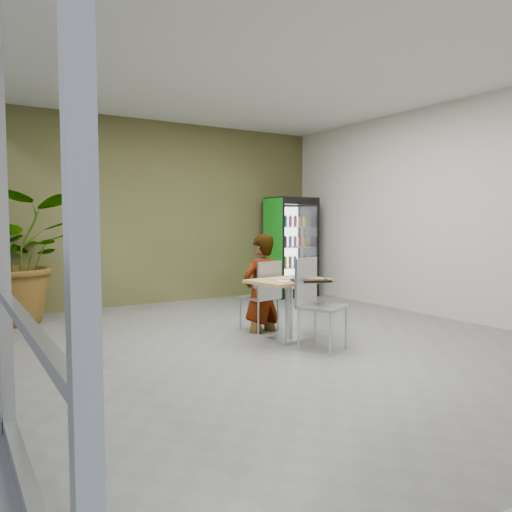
% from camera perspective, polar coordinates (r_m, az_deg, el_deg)
% --- Properties ---
extents(ground, '(7.00, 7.00, 0.00)m').
position_cam_1_polar(ground, '(6.08, 2.35, -9.81)').
color(ground, slate).
rests_on(ground, ground).
extents(room_envelope, '(6.00, 7.00, 3.20)m').
position_cam_1_polar(room_envelope, '(5.90, 2.39, 5.45)').
color(room_envelope, silver).
rests_on(room_envelope, ground).
extents(dining_table, '(1.01, 0.78, 0.75)m').
position_cam_1_polar(dining_table, '(6.06, 3.80, -4.69)').
color(dining_table, tan).
rests_on(dining_table, ground).
extents(chair_far, '(0.48, 0.49, 0.94)m').
position_cam_1_polar(chair_far, '(6.53, 0.95, -3.94)').
color(chair_far, '#B0B2B4').
rests_on(chair_far, ground).
extents(chair_near, '(0.60, 0.60, 1.03)m').
position_cam_1_polar(chair_near, '(5.70, 6.68, -4.58)').
color(chair_near, '#B0B2B4').
rests_on(chair_near, ground).
extents(seated_woman, '(0.64, 0.48, 1.58)m').
position_cam_1_polar(seated_woman, '(6.57, 0.59, -4.39)').
color(seated_woman, black).
rests_on(seated_woman, ground).
extents(pizza_plate, '(0.35, 0.33, 0.03)m').
position_cam_1_polar(pizza_plate, '(6.03, 3.11, -2.52)').
color(pizza_plate, silver).
rests_on(pizza_plate, dining_table).
extents(soda_cup, '(0.10, 0.10, 0.18)m').
position_cam_1_polar(soda_cup, '(6.16, 4.93, -1.72)').
color(soda_cup, silver).
rests_on(soda_cup, dining_table).
extents(napkin_stack, '(0.19, 0.19, 0.02)m').
position_cam_1_polar(napkin_stack, '(5.71, 3.12, -2.96)').
color(napkin_stack, silver).
rests_on(napkin_stack, dining_table).
extents(cafeteria_tray, '(0.50, 0.43, 0.02)m').
position_cam_1_polar(cafeteria_tray, '(5.83, 6.30, -2.80)').
color(cafeteria_tray, black).
rests_on(cafeteria_tray, dining_table).
extents(beverage_fridge, '(0.88, 0.68, 1.90)m').
position_cam_1_polar(beverage_fridge, '(9.68, 4.03, 1.04)').
color(beverage_fridge, black).
rests_on(beverage_fridge, ground).
extents(potted_plant, '(1.74, 1.53, 1.86)m').
position_cam_1_polar(potted_plant, '(7.85, -25.72, -0.21)').
color(potted_plant, '#286428').
rests_on(potted_plant, ground).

